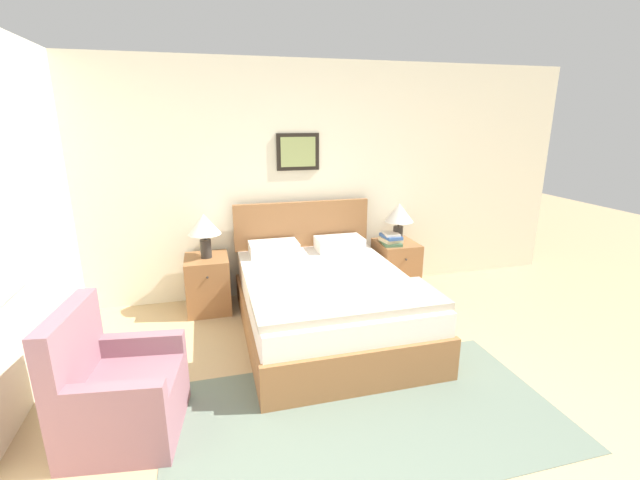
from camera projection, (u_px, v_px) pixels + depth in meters
wall_back at (289, 181)px, 4.81m from camera, size 6.86×0.09×2.60m
area_rug_main at (365, 415)px, 2.96m from camera, size 2.69×1.44×0.01m
bed at (326, 301)px, 4.08m from camera, size 1.55×2.10×1.09m
armchair at (117, 393)px, 2.73m from camera, size 0.76×0.78×0.89m
nightstand_near_window at (208, 284)px, 4.54m from camera, size 0.45×0.52×0.59m
nightstand_by_door at (396, 266)px, 5.08m from camera, size 0.45×0.52×0.59m
table_lamp_near_window at (204, 227)px, 4.37m from camera, size 0.33×0.33×0.46m
table_lamp_by_door at (399, 215)px, 4.91m from camera, size 0.33×0.33×0.46m
book_thick_bottom at (391, 243)px, 4.93m from camera, size 0.22×0.30×0.03m
book_hardcover_middle at (391, 240)px, 4.92m from camera, size 0.23×0.25×0.04m
book_novel_upper at (391, 236)px, 4.91m from camera, size 0.19×0.28×0.04m
book_slim_near_top at (391, 234)px, 4.90m from camera, size 0.19×0.23×0.03m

